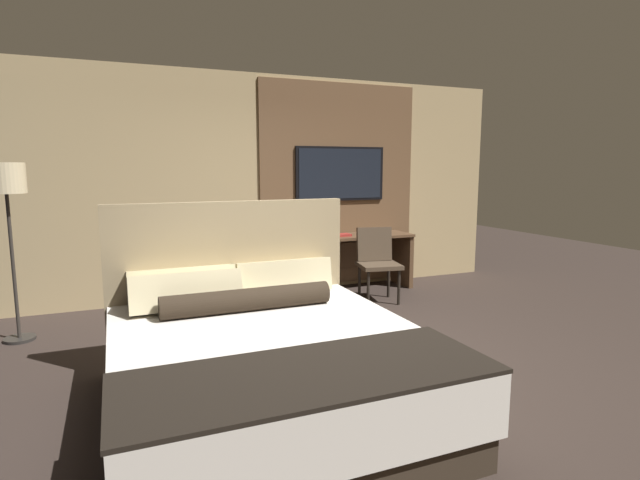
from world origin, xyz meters
The scene contains 10 objects.
ground_plane centered at (0.00, 0.00, 0.00)m, with size 16.00×16.00×0.00m, color #332823.
wall_back_tv_panel centered at (0.16, 2.59, 1.40)m, with size 7.20×0.09×2.80m.
bed centered at (-0.75, -0.53, 0.35)m, with size 1.99×2.25×1.36m.
desk centered at (1.22, 2.30, 0.51)m, with size 1.74×0.54×0.75m.
tv centered at (1.22, 2.52, 1.55)m, with size 1.28×0.04×0.72m.
desk_chair centered at (1.34, 1.69, 0.54)m, with size 0.56×0.55×0.90m.
floor_lamp centered at (-2.53, 1.70, 1.41)m, with size 0.34×0.34×1.68m.
vase_tall centered at (0.91, 2.38, 0.91)m, with size 0.09×0.09×0.32m.
vase_short centered at (0.65, 2.30, 0.88)m, with size 0.09×0.09×0.27m.
book centered at (1.11, 2.21, 0.76)m, with size 0.23×0.16×0.03m.
Camera 1 is at (-1.64, -3.63, 1.64)m, focal length 28.00 mm.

